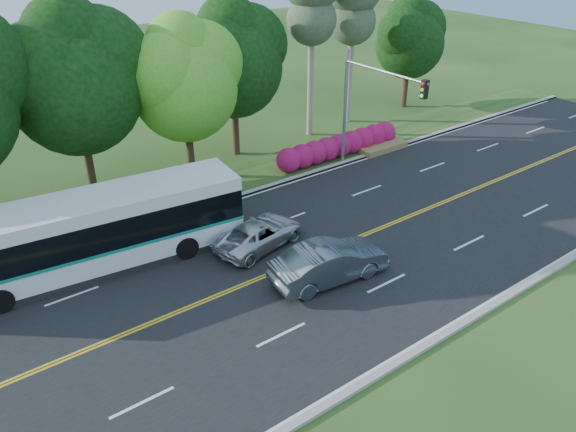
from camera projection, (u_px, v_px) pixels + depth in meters
ground at (341, 245)px, 26.44m from camera, size 120.00×120.00×0.00m
road at (341, 245)px, 26.44m from camera, size 60.00×14.00×0.02m
curb_north at (257, 190)px, 31.45m from camera, size 60.00×0.30×0.15m
curb_south at (465, 323)px, 21.37m from camera, size 60.00×0.30×0.15m
grass_verge at (239, 179)px, 32.77m from camera, size 60.00×4.00×0.10m
lane_markings at (339, 245)px, 26.38m from camera, size 57.60×13.82×0.00m
tree_row at (117, 67)px, 29.08m from camera, size 44.70×9.10×13.84m
bougainvillea_hedge at (342, 146)px, 35.59m from camera, size 9.50×2.25×1.50m
traffic_signal at (368, 97)px, 31.39m from camera, size 0.42×6.10×7.00m
transit_bus at (94, 234)px, 24.01m from camera, size 13.05×4.13×3.36m
sedan at (329, 262)px, 23.57m from camera, size 5.31×2.37×1.69m
suv at (259, 234)px, 26.05m from camera, size 4.95×3.03×1.28m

